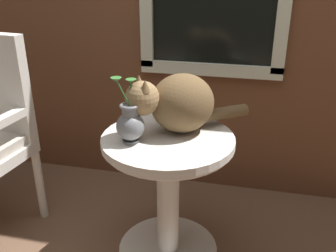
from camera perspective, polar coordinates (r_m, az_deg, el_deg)
wicker_side_table at (r=1.73m, az=0.00°, el=-7.93°), size 0.58×0.58×0.63m
cat at (r=1.64m, az=1.55°, el=3.54°), size 0.51×0.40×0.27m
pewter_vase_with_ivy at (r=1.56m, az=-5.72°, el=0.53°), size 0.12×0.12×0.28m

